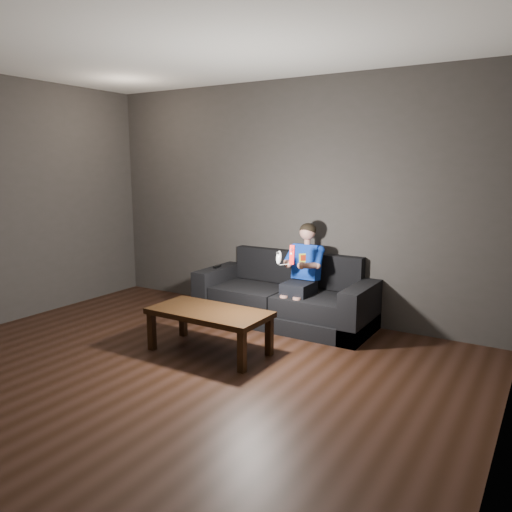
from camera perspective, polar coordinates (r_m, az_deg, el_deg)
The scene contains 10 objects.
floor at distance 4.16m, azimuth -13.48°, elevation -14.74°, with size 5.00×5.00×0.00m, color black.
back_wall at distance 5.82m, azimuth 3.66°, elevation 6.43°, with size 5.00×0.04×2.70m, color #383531.
right_wall at distance 2.67m, azimuth 26.54°, elevation 0.73°, with size 0.04×5.00×2.70m, color #383531.
ceiling at distance 3.90m, azimuth -15.30°, elevation 24.18°, with size 5.00×5.00×0.02m, color white.
sofa at distance 5.64m, azimuth 3.45°, elevation -5.05°, with size 1.98×0.86×0.77m.
child at distance 5.40m, azimuth 5.36°, elevation -1.27°, with size 0.43×0.53×1.06m.
wii_remote_red at distance 4.97m, azimuth 4.15°, elevation 0.13°, with size 0.06×0.08×0.20m.
nunchuk_white at distance 5.05m, azimuth 2.63°, elevation -0.17°, with size 0.07×0.10×0.15m.
wii_remote_black at distance 5.97m, azimuth -4.44°, elevation -1.20°, with size 0.05×0.14×0.03m.
coffee_table at distance 4.72m, azimuth -5.36°, elevation -6.81°, with size 1.13×0.57×0.41m.
Camera 1 is at (2.72, -2.63, 1.75)m, focal length 35.00 mm.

